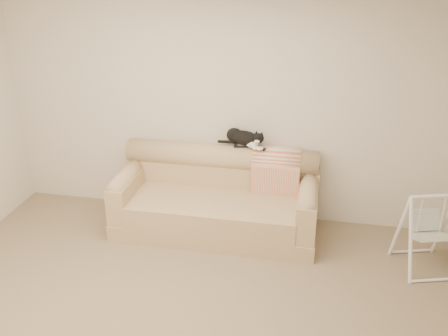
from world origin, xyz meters
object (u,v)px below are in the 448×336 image
at_px(sofa, 217,199).
at_px(remote_a, 242,146).
at_px(remote_b, 259,148).
at_px(tuxedo_cat, 244,138).
at_px(baby_swing, 428,231).

bearing_deg(sofa, remote_a, 47.40).
xyz_separation_m(sofa, remote_b, (0.42, 0.22, 0.56)).
xyz_separation_m(remote_a, tuxedo_cat, (0.02, 0.01, 0.09)).
bearing_deg(sofa, baby_swing, -9.33).
distance_m(remote_a, baby_swing, 2.08).
bearing_deg(sofa, remote_b, 27.87).
height_order(remote_a, baby_swing, remote_a).
bearing_deg(baby_swing, tuxedo_cat, 162.09).
distance_m(remote_b, tuxedo_cat, 0.19).
height_order(sofa, remote_a, remote_a).
xyz_separation_m(remote_a, baby_swing, (1.92, -0.61, -0.51)).
distance_m(remote_a, remote_b, 0.19).
xyz_separation_m(remote_a, remote_b, (0.19, -0.03, -0.00)).
relative_size(remote_b, tuxedo_cat, 0.33).
xyz_separation_m(remote_b, tuxedo_cat, (-0.17, 0.04, 0.09)).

